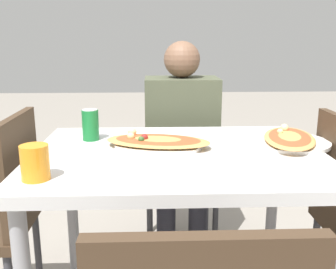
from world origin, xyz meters
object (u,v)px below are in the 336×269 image
at_px(person_seated, 182,134).
at_px(pizza_main, 157,143).
at_px(dining_table, 178,174).
at_px(soda_can, 90,125).
at_px(drink_glass, 35,162).
at_px(chair_far_seated, 180,159).
at_px(pizza_second, 289,139).

relative_size(person_seated, pizza_main, 2.65).
bearing_deg(dining_table, soda_can, 151.97).
relative_size(person_seated, drink_glass, 11.02).
distance_m(chair_far_seated, pizza_main, 0.73).
relative_size(chair_far_seated, drink_glass, 8.48).
distance_m(person_seated, soda_can, 0.61).
height_order(dining_table, soda_can, soda_can).
xyz_separation_m(dining_table, drink_glass, (-0.43, -0.27, 0.14)).
xyz_separation_m(pizza_main, drink_glass, (-0.36, -0.33, 0.03)).
relative_size(dining_table, soda_can, 8.43).
xyz_separation_m(dining_table, person_seated, (0.06, 0.61, -0.00)).
distance_m(pizza_main, drink_glass, 0.49).
bearing_deg(drink_glass, person_seated, 60.89).
height_order(chair_far_seated, person_seated, person_seated).
distance_m(person_seated, pizza_main, 0.58).
height_order(pizza_main, drink_glass, drink_glass).
xyz_separation_m(soda_can, pizza_second, (0.78, -0.09, -0.04)).
xyz_separation_m(chair_far_seated, pizza_main, (-0.13, -0.66, 0.28)).
height_order(drink_glass, pizza_second, drink_glass).
xyz_separation_m(dining_table, soda_can, (-0.34, 0.18, 0.15)).
bearing_deg(pizza_second, person_seated, 126.05).
distance_m(chair_far_seated, soda_can, 0.75).
bearing_deg(dining_table, drink_glass, -148.28).
xyz_separation_m(drink_glass, pizza_second, (0.87, 0.36, -0.03)).
relative_size(person_seated, soda_can, 9.14).
relative_size(person_seated, pizza_second, 2.79).
bearing_deg(chair_far_seated, person_seated, 90.00).
relative_size(chair_far_seated, pizza_main, 2.04).
bearing_deg(dining_table, pizza_second, 11.65).
distance_m(dining_table, soda_can, 0.41).
distance_m(person_seated, pizza_second, 0.66).
bearing_deg(pizza_main, person_seated, 76.48).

